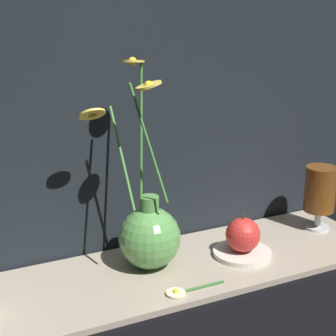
# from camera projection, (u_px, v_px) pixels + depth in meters

# --- Properties ---
(ground_plane) EXTENTS (6.00, 6.00, 0.00)m
(ground_plane) POSITION_uv_depth(u_px,v_px,m) (173.00, 273.00, 1.11)
(ground_plane) COLOR black
(shelf) EXTENTS (0.90, 0.26, 0.01)m
(shelf) POSITION_uv_depth(u_px,v_px,m) (173.00, 270.00, 1.11)
(shelf) COLOR tan
(shelf) RESTS_ON ground_plane
(vase_with_flowers) EXTENTS (0.19, 0.15, 0.41)m
(vase_with_flowers) POSITION_uv_depth(u_px,v_px,m) (149.00, 234.00, 1.09)
(vase_with_flowers) COLOR #59994C
(vase_with_flowers) RESTS_ON shelf
(tea_glass) EXTENTS (0.07, 0.07, 0.15)m
(tea_glass) POSITION_uv_depth(u_px,v_px,m) (320.00, 191.00, 1.26)
(tea_glass) COLOR silver
(tea_glass) RESTS_ON shelf
(saucer_plate) EXTENTS (0.12, 0.12, 0.01)m
(saucer_plate) POSITION_uv_depth(u_px,v_px,m) (242.00, 253.00, 1.15)
(saucer_plate) COLOR silver
(saucer_plate) RESTS_ON shelf
(orange_fruit) EXTENTS (0.07, 0.07, 0.08)m
(orange_fruit) POSITION_uv_depth(u_px,v_px,m) (243.00, 235.00, 1.14)
(orange_fruit) COLOR red
(orange_fruit) RESTS_ON saucer_plate
(loose_daisy) EXTENTS (0.12, 0.04, 0.01)m
(loose_daisy) POSITION_uv_depth(u_px,v_px,m) (183.00, 291.00, 1.01)
(loose_daisy) COLOR #336B2D
(loose_daisy) RESTS_ON shelf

